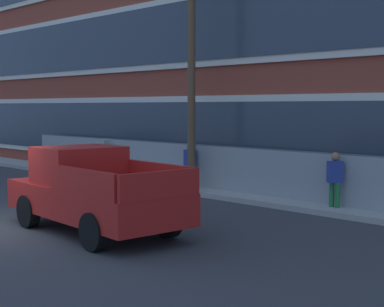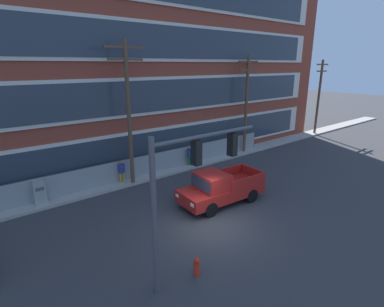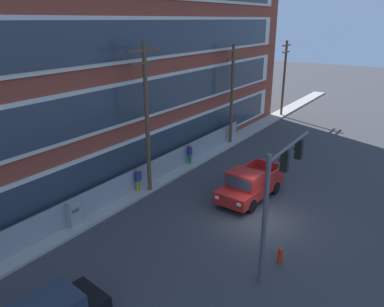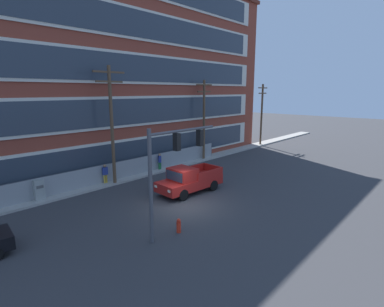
# 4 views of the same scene
# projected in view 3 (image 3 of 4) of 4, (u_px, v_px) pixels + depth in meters

# --- Properties ---
(ground_plane) EXTENTS (160.00, 160.00, 0.00)m
(ground_plane) POSITION_uv_depth(u_px,v_px,m) (259.00, 221.00, 20.52)
(ground_plane) COLOR #38383A
(sidewalk_building_side) EXTENTS (80.00, 1.61, 0.16)m
(sidewalk_building_side) POSITION_uv_depth(u_px,v_px,m) (147.00, 186.00, 24.64)
(sidewalk_building_side) COLOR #9E9B93
(sidewalk_building_side) RESTS_ON ground
(brick_mill_building) EXTENTS (53.78, 8.88, 18.67)m
(brick_mill_building) POSITION_uv_depth(u_px,v_px,m) (30.00, 40.00, 21.14)
(brick_mill_building) COLOR brown
(brick_mill_building) RESTS_ON ground
(chain_link_fence) EXTENTS (24.21, 0.06, 1.64)m
(chain_link_fence) POSITION_uv_depth(u_px,v_px,m) (154.00, 171.00, 25.14)
(chain_link_fence) COLOR gray
(chain_link_fence) RESTS_ON ground
(traffic_signal_mast) EXTENTS (4.80, 0.43, 5.71)m
(traffic_signal_mast) POSITION_uv_depth(u_px,v_px,m) (279.00, 183.00, 15.60)
(traffic_signal_mast) COLOR #4C4C51
(traffic_signal_mast) RESTS_ON ground
(pickup_truck_red) EXTENTS (5.31, 2.45, 1.98)m
(pickup_truck_red) POSITION_uv_depth(u_px,v_px,m) (249.00, 185.00, 22.76)
(pickup_truck_red) COLOR #AD1E19
(pickup_truck_red) RESTS_ON ground
(utility_pole_near_corner) EXTENTS (2.70, 0.26, 9.30)m
(utility_pole_near_corner) POSITION_uv_depth(u_px,v_px,m) (147.00, 113.00, 22.32)
(utility_pole_near_corner) COLOR brown
(utility_pole_near_corner) RESTS_ON ground
(utility_pole_midblock) EXTENTS (2.38, 0.26, 8.55)m
(utility_pole_midblock) POSITION_uv_depth(u_px,v_px,m) (232.00, 91.00, 31.71)
(utility_pole_midblock) COLOR brown
(utility_pole_midblock) RESTS_ON ground
(utility_pole_far_east) EXTENTS (2.20, 0.26, 8.31)m
(utility_pole_far_east) POSITION_uv_depth(u_px,v_px,m) (284.00, 76.00, 41.24)
(utility_pole_far_east) COLOR brown
(utility_pole_far_east) RESTS_ON ground
(electrical_cabinet) EXTENTS (0.65, 0.57, 1.57)m
(electrical_cabinet) POSITION_uv_depth(u_px,v_px,m) (73.00, 214.00, 19.67)
(electrical_cabinet) COLOR #939993
(electrical_cabinet) RESTS_ON ground
(pedestrian_near_cabinet) EXTENTS (0.42, 0.47, 1.69)m
(pedestrian_near_cabinet) POSITION_uv_depth(u_px,v_px,m) (190.00, 153.00, 28.07)
(pedestrian_near_cabinet) COLOR #236B38
(pedestrian_near_cabinet) RESTS_ON ground
(pedestrian_by_fence) EXTENTS (0.41, 0.26, 1.69)m
(pedestrian_by_fence) POSITION_uv_depth(u_px,v_px,m) (138.00, 179.00, 23.55)
(pedestrian_by_fence) COLOR #B7932D
(pedestrian_by_fence) RESTS_ON ground
(fire_hydrant) EXTENTS (0.24, 0.24, 0.78)m
(fire_hydrant) POSITION_uv_depth(u_px,v_px,m) (280.00, 255.00, 16.93)
(fire_hydrant) COLOR red
(fire_hydrant) RESTS_ON ground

